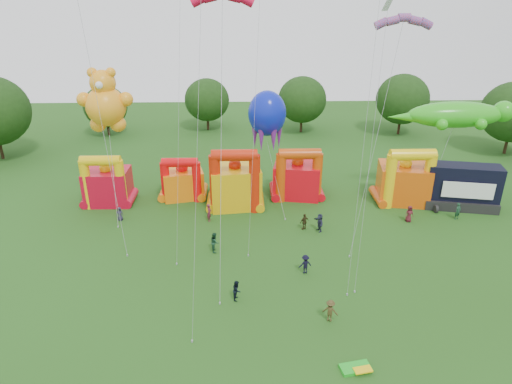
{
  "coord_description": "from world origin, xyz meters",
  "views": [
    {
      "loc": [
        -2.17,
        -21.25,
        22.79
      ],
      "look_at": [
        -0.98,
        18.0,
        5.37
      ],
      "focal_mm": 32.0,
      "sensor_mm": 36.0,
      "label": 1
    }
  ],
  "objects_px": {
    "spectator_0": "(120,214)",
    "octopus_kite": "(271,143)",
    "stage_trailer": "(462,187)",
    "bouncy_castle_2": "(235,184)",
    "spectator_4": "(304,222)",
    "gecko_kite": "(449,135)",
    "teddy_bear_kite": "(109,133)",
    "bouncy_castle_0": "(107,184)"
  },
  "relations": [
    {
      "from": "spectator_0",
      "to": "octopus_kite",
      "type": "bearing_deg",
      "value": 21.61
    },
    {
      "from": "stage_trailer",
      "to": "octopus_kite",
      "type": "height_order",
      "value": "octopus_kite"
    },
    {
      "from": "bouncy_castle_2",
      "to": "spectator_4",
      "type": "height_order",
      "value": "bouncy_castle_2"
    },
    {
      "from": "octopus_kite",
      "to": "spectator_0",
      "type": "xyz_separation_m",
      "value": [
        -16.6,
        -6.69,
        -5.61
      ]
    },
    {
      "from": "gecko_kite",
      "to": "spectator_4",
      "type": "bearing_deg",
      "value": -155.94
    },
    {
      "from": "spectator_0",
      "to": "teddy_bear_kite",
      "type": "bearing_deg",
      "value": 106.78
    },
    {
      "from": "stage_trailer",
      "to": "octopus_kite",
      "type": "distance_m",
      "value": 22.21
    },
    {
      "from": "bouncy_castle_0",
      "to": "spectator_0",
      "type": "relative_size",
      "value": 4.03
    },
    {
      "from": "bouncy_castle_2",
      "to": "spectator_0",
      "type": "xyz_separation_m",
      "value": [
        -12.4,
        -3.16,
        -1.98
      ]
    },
    {
      "from": "bouncy_castle_0",
      "to": "spectator_4",
      "type": "xyz_separation_m",
      "value": [
        21.92,
        -7.08,
        -1.48
      ]
    },
    {
      "from": "bouncy_castle_0",
      "to": "gecko_kite",
      "type": "bearing_deg",
      "value": 0.85
    },
    {
      "from": "stage_trailer",
      "to": "octopus_kite",
      "type": "xyz_separation_m",
      "value": [
        -21.4,
        4.46,
        3.93
      ]
    },
    {
      "from": "bouncy_castle_2",
      "to": "stage_trailer",
      "type": "xyz_separation_m",
      "value": [
        25.59,
        -0.93,
        -0.3
      ]
    },
    {
      "from": "teddy_bear_kite",
      "to": "spectator_4",
      "type": "relative_size",
      "value": 8.75
    },
    {
      "from": "bouncy_castle_0",
      "to": "stage_trailer",
      "type": "relative_size",
      "value": 0.75
    },
    {
      "from": "stage_trailer",
      "to": "bouncy_castle_2",
      "type": "bearing_deg",
      "value": 177.92
    },
    {
      "from": "bouncy_castle_0",
      "to": "spectator_4",
      "type": "bearing_deg",
      "value": -17.91
    },
    {
      "from": "spectator_0",
      "to": "bouncy_castle_0",
      "type": "bearing_deg",
      "value": 117.25
    },
    {
      "from": "teddy_bear_kite",
      "to": "octopus_kite",
      "type": "xyz_separation_m",
      "value": [
        17.44,
        3.97,
        -2.58
      ]
    },
    {
      "from": "bouncy_castle_0",
      "to": "teddy_bear_kite",
      "type": "relative_size",
      "value": 0.4
    },
    {
      "from": "stage_trailer",
      "to": "spectator_4",
      "type": "bearing_deg",
      "value": -165.15
    },
    {
      "from": "octopus_kite",
      "to": "spectator_4",
      "type": "xyz_separation_m",
      "value": [
        3.01,
        -9.34,
        -5.49
      ]
    },
    {
      "from": "bouncy_castle_0",
      "to": "octopus_kite",
      "type": "relative_size",
      "value": 0.51
    },
    {
      "from": "stage_trailer",
      "to": "spectator_0",
      "type": "bearing_deg",
      "value": -176.64
    },
    {
      "from": "bouncy_castle_2",
      "to": "octopus_kite",
      "type": "xyz_separation_m",
      "value": [
        4.19,
        3.53,
        3.63
      ]
    },
    {
      "from": "bouncy_castle_2",
      "to": "spectator_4",
      "type": "bearing_deg",
      "value": -38.89
    },
    {
      "from": "stage_trailer",
      "to": "teddy_bear_kite",
      "type": "distance_m",
      "value": 39.38
    },
    {
      "from": "bouncy_castle_2",
      "to": "teddy_bear_kite",
      "type": "height_order",
      "value": "teddy_bear_kite"
    },
    {
      "from": "gecko_kite",
      "to": "spectator_4",
      "type": "distance_m",
      "value": 20.01
    },
    {
      "from": "spectator_0",
      "to": "gecko_kite",
      "type": "bearing_deg",
      "value": 7.42
    },
    {
      "from": "spectator_4",
      "to": "spectator_0",
      "type": "bearing_deg",
      "value": -36.28
    },
    {
      "from": "stage_trailer",
      "to": "bouncy_castle_0",
      "type": "bearing_deg",
      "value": 176.87
    },
    {
      "from": "stage_trailer",
      "to": "spectator_4",
      "type": "relative_size",
      "value": 4.65
    },
    {
      "from": "bouncy_castle_0",
      "to": "spectator_0",
      "type": "height_order",
      "value": "bouncy_castle_0"
    },
    {
      "from": "spectator_0",
      "to": "spectator_4",
      "type": "xyz_separation_m",
      "value": [
        19.6,
        -2.64,
        0.12
      ]
    },
    {
      "from": "bouncy_castle_2",
      "to": "spectator_4",
      "type": "xyz_separation_m",
      "value": [
        7.2,
        -5.81,
        -1.86
      ]
    },
    {
      "from": "stage_trailer",
      "to": "spectator_4",
      "type": "xyz_separation_m",
      "value": [
        -18.39,
        -4.88,
        -1.56
      ]
    },
    {
      "from": "spectator_0",
      "to": "bouncy_castle_2",
      "type": "bearing_deg",
      "value": 13.94
    },
    {
      "from": "teddy_bear_kite",
      "to": "stage_trailer",
      "type": "bearing_deg",
      "value": -0.73
    },
    {
      "from": "bouncy_castle_0",
      "to": "bouncy_castle_2",
      "type": "bearing_deg",
      "value": -4.96
    },
    {
      "from": "teddy_bear_kite",
      "to": "octopus_kite",
      "type": "height_order",
      "value": "teddy_bear_kite"
    },
    {
      "from": "teddy_bear_kite",
      "to": "gecko_kite",
      "type": "relative_size",
      "value": 1.09
    }
  ]
}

